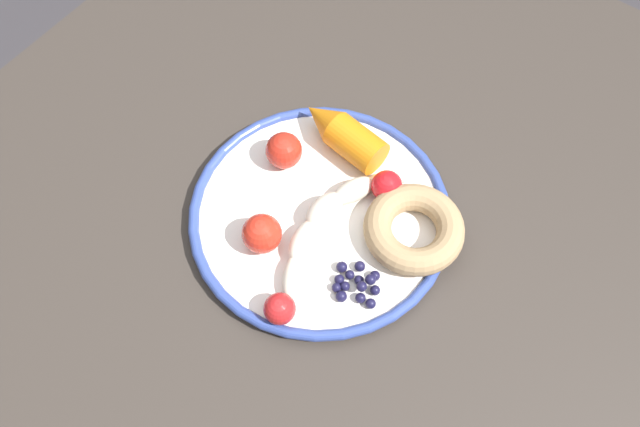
% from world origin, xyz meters
% --- Properties ---
extents(ground_plane, '(6.00, 6.00, 0.00)m').
position_xyz_m(ground_plane, '(0.00, 0.00, 0.00)').
color(ground_plane, '#353235').
extents(dining_table, '(0.95, 0.97, 0.75)m').
position_xyz_m(dining_table, '(0.00, 0.00, 0.66)').
color(dining_table, '#362F29').
rests_on(dining_table, ground_plane).
extents(plate, '(0.29, 0.29, 0.02)m').
position_xyz_m(plate, '(-0.02, -0.03, 0.76)').
color(plate, silver).
rests_on(plate, dining_table).
extents(banana, '(0.07, 0.21, 0.03)m').
position_xyz_m(banana, '(-0.00, -0.03, 0.77)').
color(banana, beige).
rests_on(banana, plate).
extents(carrot_orange, '(0.11, 0.06, 0.04)m').
position_xyz_m(carrot_orange, '(-0.05, 0.06, 0.78)').
color(carrot_orange, orange).
rests_on(carrot_orange, plate).
extents(donut, '(0.13, 0.13, 0.03)m').
position_xyz_m(donut, '(0.08, 0.01, 0.78)').
color(donut, tan).
rests_on(donut, plate).
extents(blueberry_pile, '(0.06, 0.05, 0.02)m').
position_xyz_m(blueberry_pile, '(0.06, -0.07, 0.77)').
color(blueberry_pile, '#191638').
rests_on(blueberry_pile, plate).
extents(tomato_near, '(0.04, 0.04, 0.04)m').
position_xyz_m(tomato_near, '(-0.09, 0.01, 0.78)').
color(tomato_near, red).
rests_on(tomato_near, plate).
extents(tomato_mid, '(0.03, 0.03, 0.03)m').
position_xyz_m(tomato_mid, '(0.02, -0.14, 0.78)').
color(tomato_mid, red).
rests_on(tomato_mid, plate).
extents(tomato_far, '(0.03, 0.03, 0.03)m').
position_xyz_m(tomato_far, '(0.03, 0.04, 0.78)').
color(tomato_far, red).
rests_on(tomato_far, plate).
extents(tomato_extra, '(0.04, 0.04, 0.04)m').
position_xyz_m(tomato_extra, '(-0.05, -0.09, 0.78)').
color(tomato_extra, red).
rests_on(tomato_extra, plate).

